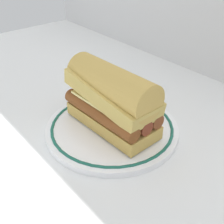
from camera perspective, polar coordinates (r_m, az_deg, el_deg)
ground_plane at (r=0.57m, az=-1.59°, el=-5.46°), size 1.50×1.50×0.00m
plate at (r=0.59m, az=-0.00°, el=-3.06°), size 0.26×0.26×0.01m
sausage_sandwich at (r=0.55m, az=-0.00°, el=2.82°), size 0.19×0.09×0.12m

